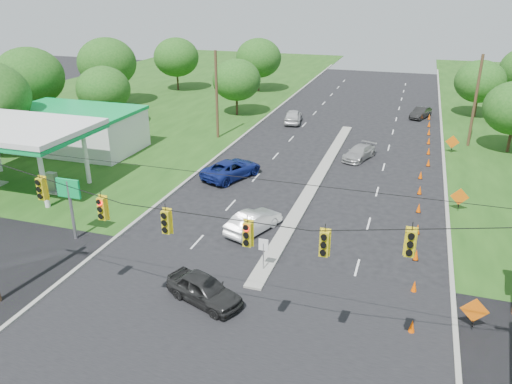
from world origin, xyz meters
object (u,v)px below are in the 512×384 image
(black_sedan, at_px, (204,289))
(blue_pickup, at_px, (232,169))
(gas_station, at_px, (67,129))
(white_sedan, at_px, (254,222))

(black_sedan, xyz_separation_m, blue_pickup, (-4.96, 17.09, 0.04))
(gas_station, xyz_separation_m, blue_pickup, (16.70, -0.87, -1.80))
(gas_station, distance_m, blue_pickup, 16.82)
(gas_station, height_order, white_sedan, gas_station)
(black_sedan, height_order, white_sedan, black_sedan)
(black_sedan, distance_m, white_sedan, 8.22)
(gas_station, bearing_deg, black_sedan, -39.67)
(white_sedan, height_order, blue_pickup, blue_pickup)
(gas_station, xyz_separation_m, black_sedan, (21.66, -17.96, -1.84))
(gas_station, relative_size, blue_pickup, 3.53)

